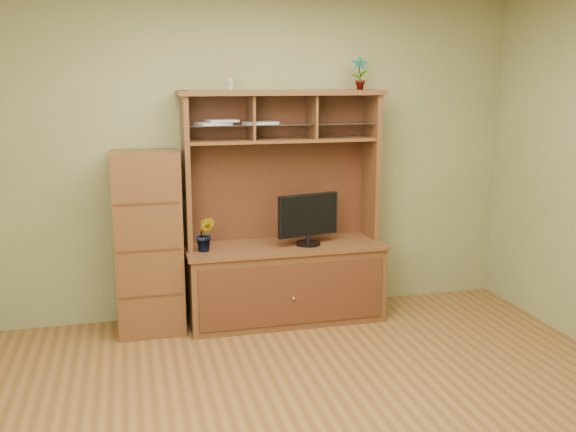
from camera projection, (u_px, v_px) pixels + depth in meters
name	position (u px, v px, depth m)	size (l,w,h in m)	color
room	(330.00, 198.00, 3.49)	(4.54, 4.04, 2.74)	brown
media_hutch	(284.00, 258.00, 5.34)	(1.66, 0.61, 1.90)	#4C2A15
monitor	(308.00, 218.00, 5.23)	(0.53, 0.21, 0.42)	black
orchid_plant	(205.00, 234.00, 5.05)	(0.15, 0.12, 0.28)	#2A591E
top_plant	(360.00, 73.00, 5.26)	(0.14, 0.09, 0.27)	#3D6D26
reed_diffuser	(230.00, 77.00, 5.00)	(0.05, 0.05, 0.25)	silver
magazines	(231.00, 122.00, 5.08)	(0.67, 0.26, 0.04)	#9E9EA3
side_cabinet	(148.00, 243.00, 5.05)	(0.52, 0.47, 1.44)	#4C2A15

